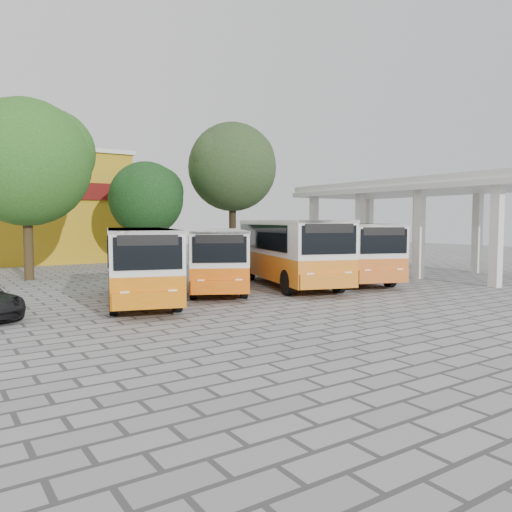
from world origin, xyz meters
TOP-DOWN VIEW (x-y plane):
  - ground at (0.00, 0.00)m, footprint 90.00×90.00m
  - terminal_shelter at (10.50, 4.00)m, footprint 6.80×15.80m
  - bus_far_left at (-7.44, 2.49)m, footprint 4.49×8.19m
  - bus_centre_left at (-3.48, 3.70)m, footprint 5.44×8.04m
  - bus_centre_right at (0.15, 3.11)m, footprint 4.99×9.16m
  - bus_far_right at (3.57, 3.01)m, footprint 5.07×8.70m
  - tree_left at (-9.63, 12.61)m, footprint 6.86×6.53m
  - tree_middle at (-1.87, 15.99)m, footprint 5.11×4.87m
  - tree_right at (4.18, 15.02)m, footprint 6.54×6.23m

SIDE VIEW (x-z plane):
  - ground at x=0.00m, z-range 0.00..0.00m
  - bus_centre_left at x=-3.48m, z-range 0.21..2.91m
  - bus_far_left at x=-7.44m, z-range 0.22..3.00m
  - bus_far_right at x=3.57m, z-range 0.23..3.17m
  - bus_centre_right at x=0.15m, z-range 0.24..3.36m
  - tree_middle at x=-1.87m, z-range 1.21..8.19m
  - terminal_shelter at x=10.50m, z-range 2.21..7.61m
  - tree_left at x=-9.63m, z-range 1.62..10.97m
  - tree_right at x=4.18m, z-range 2.08..12.08m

